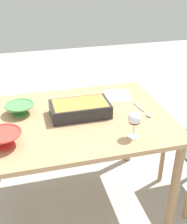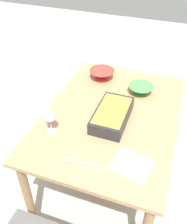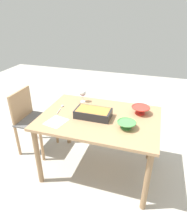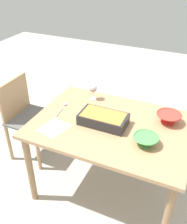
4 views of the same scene
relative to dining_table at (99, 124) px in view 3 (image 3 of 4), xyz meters
The scene contains 9 objects.
ground_plane 0.64m from the dining_table, ahead, with size 8.00×8.00×0.00m, color #B2ADA3.
dining_table is the anchor object (origin of this frame).
chair 1.00m from the dining_table, behind, with size 0.39×0.43×0.84m.
wine_glass 0.47m from the dining_table, 134.41° to the left, with size 0.07×0.07×0.16m.
casserole_dish 0.16m from the dining_table, 160.91° to the right, with size 0.37×0.21×0.09m.
mixing_bowl 0.36m from the dining_table, 23.72° to the right, with size 0.18×0.18×0.07m.
small_bowl 0.47m from the dining_table, 26.98° to the left, with size 0.20×0.20×0.08m.
serving_spoon 0.49m from the dining_table, behind, with size 0.05×0.22×0.01m.
napkin 0.46m from the dining_table, 149.03° to the right, with size 0.18×0.21×0.00m, color white.
Camera 3 is at (0.50, -1.77, 1.76)m, focal length 31.95 mm.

